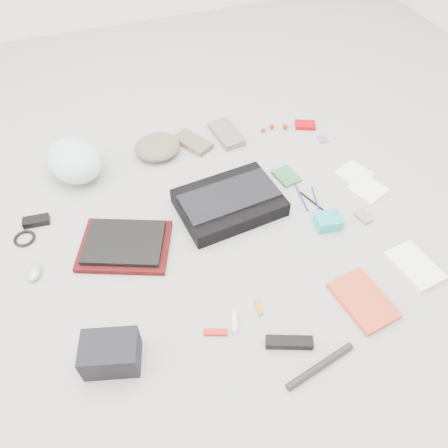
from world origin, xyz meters
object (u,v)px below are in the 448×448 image
object	(u,v)px
camera_bag	(111,353)
accordion_wallet	(328,221)
messenger_bag	(229,203)
book_red	(363,300)
bike_helmet	(74,160)
laptop	(124,242)

from	to	relation	value
camera_bag	accordion_wallet	bearing A→B (deg)	32.41
messenger_bag	book_red	xyz separation A→B (m)	(0.29, -0.59, -0.02)
book_red	bike_helmet	bearing A→B (deg)	122.09
laptop	camera_bag	world-z (taller)	camera_bag
messenger_bag	book_red	size ratio (longest dim) A/B	1.82
laptop	messenger_bag	bearing A→B (deg)	29.52
bike_helmet	camera_bag	distance (m)	0.95
laptop	accordion_wallet	bearing A→B (deg)	10.24
bike_helmet	accordion_wallet	distance (m)	1.14
bike_helmet	book_red	size ratio (longest dim) A/B	1.25
messenger_bag	accordion_wallet	bearing A→B (deg)	-39.41
camera_bag	book_red	world-z (taller)	camera_bag
camera_bag	accordion_wallet	size ratio (longest dim) A/B	1.76
laptop	book_red	xyz separation A→B (m)	(0.75, -0.53, -0.02)
laptop	bike_helmet	xyz separation A→B (m)	(-0.11, 0.49, 0.05)
book_red	accordion_wallet	world-z (taller)	accordion_wallet
messenger_bag	camera_bag	bearing A→B (deg)	-145.10
messenger_bag	bike_helmet	world-z (taller)	bike_helmet
camera_bag	accordion_wallet	world-z (taller)	camera_bag
messenger_bag	accordion_wallet	distance (m)	0.42
laptop	accordion_wallet	size ratio (longest dim) A/B	2.98
camera_bag	laptop	bearing A→B (deg)	89.67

